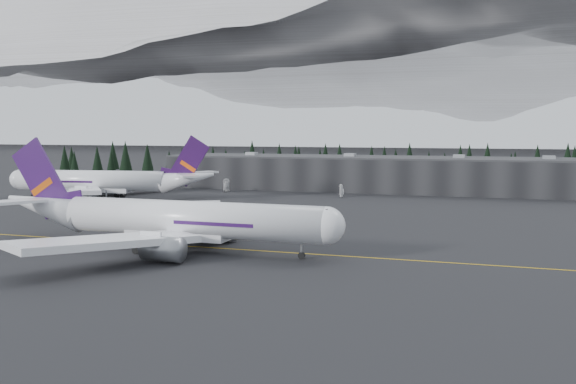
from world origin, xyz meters
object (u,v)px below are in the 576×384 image
(terminal, at_px, (376,173))
(jet_parked, at_px, (109,181))
(gse_vehicle_a, at_px, (227,190))
(jet_main, at_px, (163,218))
(gse_vehicle_b, at_px, (342,195))

(terminal, height_order, jet_parked, jet_parked)
(terminal, bearing_deg, gse_vehicle_a, -154.41)
(jet_parked, bearing_deg, jet_main, 121.43)
(terminal, xyz_separation_m, gse_vehicle_b, (-6.21, -28.61, -5.54))
(gse_vehicle_a, xyz_separation_m, gse_vehicle_b, (44.20, -4.47, 0.08))
(jet_parked, relative_size, gse_vehicle_b, 15.96)
(jet_main, relative_size, gse_vehicle_b, 16.19)
(jet_main, xyz_separation_m, jet_parked, (-61.00, 72.96, -0.06))
(jet_main, distance_m, gse_vehicle_b, 103.44)
(terminal, distance_m, gse_vehicle_a, 56.16)
(jet_parked, xyz_separation_m, gse_vehicle_a, (26.69, 34.35, -5.21))
(gse_vehicle_a, bearing_deg, terminal, 10.10)
(terminal, height_order, gse_vehicle_a, terminal)
(terminal, xyz_separation_m, jet_parked, (-77.10, -58.49, -0.41))
(jet_main, height_order, jet_parked, jet_main)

